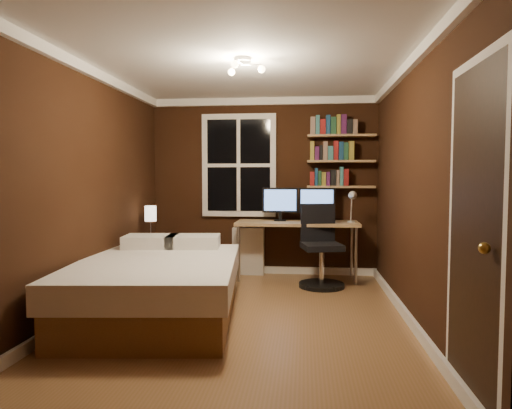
# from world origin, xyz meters

# --- Properties ---
(floor) EXTENTS (4.20, 4.20, 0.00)m
(floor) POSITION_xyz_m (0.00, 0.00, 0.00)
(floor) COLOR brown
(floor) RESTS_ON ground
(wall_back) EXTENTS (3.20, 0.04, 2.50)m
(wall_back) POSITION_xyz_m (0.00, 2.10, 1.25)
(wall_back) COLOR black
(wall_back) RESTS_ON ground
(wall_left) EXTENTS (0.04, 4.20, 2.50)m
(wall_left) POSITION_xyz_m (-1.60, 0.00, 1.25)
(wall_left) COLOR black
(wall_left) RESTS_ON ground
(wall_right) EXTENTS (0.04, 4.20, 2.50)m
(wall_right) POSITION_xyz_m (1.60, 0.00, 1.25)
(wall_right) COLOR black
(wall_right) RESTS_ON ground
(ceiling) EXTENTS (3.20, 4.20, 0.02)m
(ceiling) POSITION_xyz_m (0.00, 0.00, 2.50)
(ceiling) COLOR white
(ceiling) RESTS_ON wall_back
(window) EXTENTS (1.06, 0.06, 1.46)m
(window) POSITION_xyz_m (-0.35, 2.06, 1.55)
(window) COLOR white
(window) RESTS_ON wall_back
(door) EXTENTS (0.03, 0.82, 2.05)m
(door) POSITION_xyz_m (1.59, -1.55, 1.02)
(door) COLOR black
(door) RESTS_ON ground
(door_knob) EXTENTS (0.06, 0.06, 0.06)m
(door_knob) POSITION_xyz_m (1.55, -1.85, 1.00)
(door_knob) COLOR gold
(door_knob) RESTS_ON door
(ceiling_fixture) EXTENTS (0.44, 0.44, 0.18)m
(ceiling_fixture) POSITION_xyz_m (0.00, -0.10, 2.40)
(ceiling_fixture) COLOR beige
(ceiling_fixture) RESTS_ON ceiling
(bookshelf_lower) EXTENTS (0.92, 0.22, 0.03)m
(bookshelf_lower) POSITION_xyz_m (1.08, 1.98, 1.25)
(bookshelf_lower) COLOR #9D7D4C
(bookshelf_lower) RESTS_ON wall_back
(books_row_lower) EXTENTS (0.54, 0.16, 0.23)m
(books_row_lower) POSITION_xyz_m (1.08, 1.98, 1.38)
(books_row_lower) COLOR maroon
(books_row_lower) RESTS_ON bookshelf_lower
(bookshelf_middle) EXTENTS (0.92, 0.22, 0.03)m
(bookshelf_middle) POSITION_xyz_m (1.08, 1.98, 1.60)
(bookshelf_middle) COLOR #9D7D4C
(bookshelf_middle) RESTS_ON wall_back
(books_row_middle) EXTENTS (0.54, 0.16, 0.23)m
(books_row_middle) POSITION_xyz_m (1.08, 1.98, 1.73)
(books_row_middle) COLOR navy
(books_row_middle) RESTS_ON bookshelf_middle
(bookshelf_upper) EXTENTS (0.92, 0.22, 0.03)m
(bookshelf_upper) POSITION_xyz_m (1.08, 1.98, 1.95)
(bookshelf_upper) COLOR #9D7D4C
(bookshelf_upper) RESTS_ON wall_back
(books_row_upper) EXTENTS (0.54, 0.16, 0.23)m
(books_row_upper) POSITION_xyz_m (1.08, 1.98, 2.08)
(books_row_upper) COLOR #235232
(books_row_upper) RESTS_ON bookshelf_upper
(bed) EXTENTS (1.73, 2.25, 0.72)m
(bed) POSITION_xyz_m (-0.85, -0.08, 0.31)
(bed) COLOR brown
(bed) RESTS_ON ground
(nightstand) EXTENTS (0.52, 0.52, 0.58)m
(nightstand) POSITION_xyz_m (-1.40, 1.32, 0.29)
(nightstand) COLOR brown
(nightstand) RESTS_ON ground
(bedside_lamp) EXTENTS (0.15, 0.15, 0.43)m
(bedside_lamp) POSITION_xyz_m (-1.40, 1.32, 0.79)
(bedside_lamp) COLOR beige
(bedside_lamp) RESTS_ON nightstand
(radiator) EXTENTS (0.45, 0.16, 0.67)m
(radiator) POSITION_xyz_m (-0.20, 1.98, 0.33)
(radiator) COLOR silver
(radiator) RESTS_ON ground
(desk) EXTENTS (1.64, 0.62, 0.78)m
(desk) POSITION_xyz_m (0.49, 1.77, 0.72)
(desk) COLOR #9D7D4C
(desk) RESTS_ON ground
(monitor_left) EXTENTS (0.49, 0.12, 0.46)m
(monitor_left) POSITION_xyz_m (0.25, 1.85, 1.01)
(monitor_left) COLOR black
(monitor_left) RESTS_ON desk
(monitor_right) EXTENTS (0.49, 0.12, 0.46)m
(monitor_right) POSITION_xyz_m (0.75, 1.85, 1.01)
(monitor_right) COLOR black
(monitor_right) RESTS_ON desk
(desk_lamp) EXTENTS (0.14, 0.32, 0.44)m
(desk_lamp) POSITION_xyz_m (1.21, 1.66, 1.00)
(desk_lamp) COLOR silver
(desk_lamp) RESTS_ON desk
(office_chair) EXTENTS (0.57, 0.57, 1.04)m
(office_chair) POSITION_xyz_m (0.79, 1.37, 0.40)
(office_chair) COLOR black
(office_chair) RESTS_ON ground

